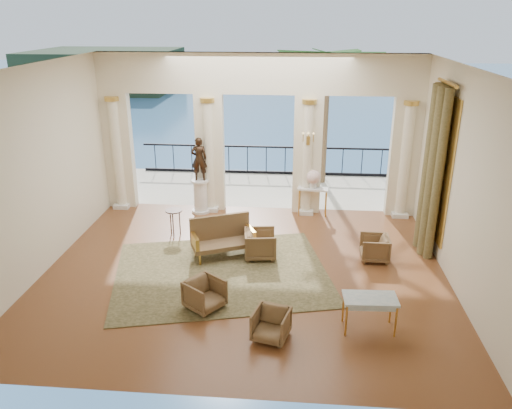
# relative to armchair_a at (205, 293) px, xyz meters

# --- Properties ---
(floor) EXTENTS (9.00, 9.00, 0.00)m
(floor) POSITION_rel_armchair_a_xyz_m (0.62, 1.56, -0.34)
(floor) COLOR #4F2B15
(floor) RESTS_ON ground
(room_walls) EXTENTS (9.00, 9.00, 9.00)m
(room_walls) POSITION_rel_armchair_a_xyz_m (0.62, 0.45, 2.54)
(room_walls) COLOR #EFE6C9
(room_walls) RESTS_ON ground
(arcade) EXTENTS (9.00, 0.56, 4.50)m
(arcade) POSITION_rel_armchair_a_xyz_m (0.62, 5.39, 2.25)
(arcade) COLOR beige
(arcade) RESTS_ON ground
(terrace) EXTENTS (10.00, 3.60, 0.10)m
(terrace) POSITION_rel_armchair_a_xyz_m (0.62, 7.36, -0.39)
(terrace) COLOR beige
(terrace) RESTS_ON ground
(balustrade) EXTENTS (9.00, 0.06, 1.03)m
(balustrade) POSITION_rel_armchair_a_xyz_m (0.62, 8.96, 0.07)
(balustrade) COLOR black
(balustrade) RESTS_ON terrace
(palm_tree) EXTENTS (2.00, 2.00, 4.50)m
(palm_tree) POSITION_rel_armchair_a_xyz_m (2.62, 8.16, 3.75)
(palm_tree) COLOR #4C3823
(palm_tree) RESTS_ON terrace
(headland) EXTENTS (22.00, 18.00, 6.00)m
(headland) POSITION_rel_armchair_a_xyz_m (-29.38, 71.56, -3.34)
(headland) COLOR black
(headland) RESTS_ON sea
(sea) EXTENTS (160.00, 160.00, 0.00)m
(sea) POSITION_rel_armchair_a_xyz_m (0.62, 61.56, -6.34)
(sea) COLOR #286288
(sea) RESTS_ON ground
(curtain) EXTENTS (0.33, 1.40, 4.09)m
(curtain) POSITION_rel_armchair_a_xyz_m (4.90, 3.06, 1.68)
(curtain) COLOR brown
(curtain) RESTS_ON ground
(window_frame) EXTENTS (0.04, 1.60, 3.40)m
(window_frame) POSITION_rel_armchair_a_xyz_m (5.09, 3.06, 1.76)
(window_frame) COLOR gold
(window_frame) RESTS_ON room_walls
(wall_sconce) EXTENTS (0.30, 0.11, 0.33)m
(wall_sconce) POSITION_rel_armchair_a_xyz_m (2.02, 5.07, 1.89)
(wall_sconce) COLOR gold
(wall_sconce) RESTS_ON arcade
(rug) EXTENTS (5.40, 4.63, 0.02)m
(rug) POSITION_rel_armchair_a_xyz_m (0.11, 1.43, -0.33)
(rug) COLOR #2E3119
(rug) RESTS_ON ground
(armchair_a) EXTENTS (0.88, 0.89, 0.67)m
(armchair_a) POSITION_rel_armchair_a_xyz_m (0.00, 0.00, 0.00)
(armchair_a) COLOR #41341D
(armchair_a) RESTS_ON ground
(armchair_b) EXTENTS (0.73, 0.71, 0.63)m
(armchair_b) POSITION_rel_armchair_a_xyz_m (1.36, -0.88, -0.02)
(armchair_b) COLOR #41341D
(armchair_b) RESTS_ON ground
(armchair_c) EXTENTS (0.61, 0.65, 0.66)m
(armchair_c) POSITION_rel_armchair_a_xyz_m (3.62, 2.40, -0.01)
(armchair_c) COLOR #41341D
(armchair_c) RESTS_ON ground
(armchair_d) EXTENTS (0.77, 0.81, 0.75)m
(armchair_d) POSITION_rel_armchair_a_xyz_m (0.92, 2.30, 0.04)
(armchair_d) COLOR #41341D
(armchair_d) RESTS_ON ground
(settee) EXTENTS (1.59, 1.17, 0.97)m
(settee) POSITION_rel_armchair_a_xyz_m (-0.00, 2.34, 0.14)
(settee) COLOR #41341D
(settee) RESTS_ON ground
(game_table) EXTENTS (0.99, 0.57, 0.67)m
(game_table) POSITION_rel_armchair_a_xyz_m (3.13, -0.43, 0.26)
(game_table) COLOR #94ADB8
(game_table) RESTS_ON ground
(pedestal) EXTENTS (0.54, 0.54, 0.99)m
(pedestal) POSITION_rel_armchair_a_xyz_m (-1.04, 5.06, 0.14)
(pedestal) COLOR silver
(pedestal) RESTS_ON ground
(statue) EXTENTS (0.49, 0.35, 1.25)m
(statue) POSITION_rel_armchair_a_xyz_m (-1.04, 5.06, 1.28)
(statue) COLOR black
(statue) RESTS_ON pedestal
(console_table) EXTENTS (0.90, 0.44, 0.82)m
(console_table) POSITION_rel_armchair_a_xyz_m (2.21, 5.11, 0.34)
(console_table) COLOR silver
(console_table) RESTS_ON ground
(urn) EXTENTS (0.40, 0.40, 0.53)m
(urn) POSITION_rel_armchair_a_xyz_m (2.21, 5.11, 0.78)
(urn) COLOR silver
(urn) RESTS_ON console_table
(side_table) EXTENTS (0.44, 0.44, 0.71)m
(side_table) POSITION_rel_armchair_a_xyz_m (-1.41, 3.36, 0.28)
(side_table) COLOR black
(side_table) RESTS_ON ground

